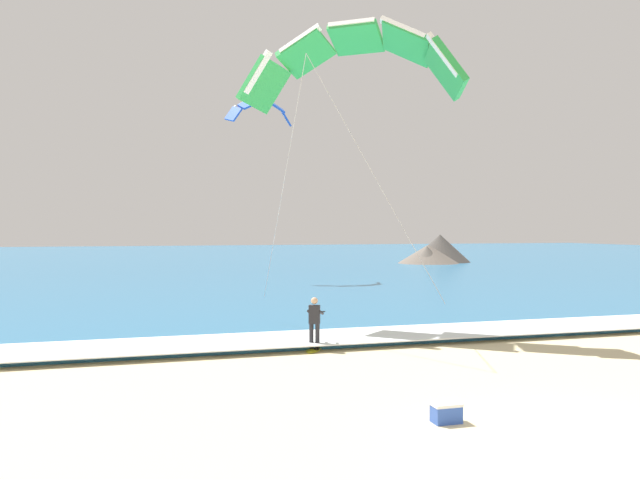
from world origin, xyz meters
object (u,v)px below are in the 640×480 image
kitesurfer (315,321)px  cooler_box (446,413)px  kite_distant (262,109)px  surfboard (314,349)px  kite_primary (353,57)px

kitesurfer → cooler_box: (0.45, -8.08, -0.74)m
kite_distant → surfboard: bearing=-97.4°
surfboard → kitesurfer: 0.91m
kite_primary → kite_distant: (0.90, 22.47, 2.12)m
surfboard → kite_distant: bearing=82.6°
surfboard → kitesurfer: bearing=61.4°
kitesurfer → kite_distant: (3.34, 25.75, 11.56)m
surfboard → kite_primary: bearing=53.5°
kite_primary → surfboard: bearing=-126.5°
surfboard → cooler_box: bearing=-86.7°
kitesurfer → cooler_box: size_ratio=2.91×
kitesurfer → kite_primary: 10.29m
surfboard → cooler_box: 8.08m
cooler_box → kite_primary: bearing=80.1°
surfboard → kite_primary: size_ratio=0.14×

